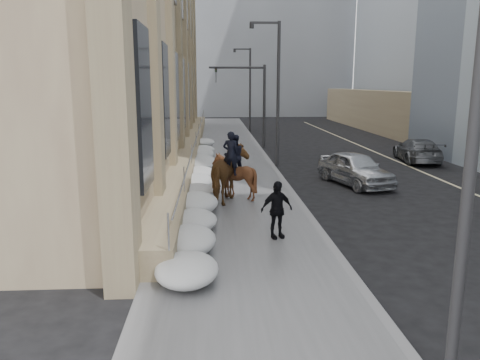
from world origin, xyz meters
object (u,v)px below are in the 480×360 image
at_px(car_silver, 355,168).
at_px(car_grey, 417,150).
at_px(mounted_horse_left, 229,173).
at_px(pedestrian, 277,210).
at_px(mounted_horse_right, 234,173).

height_order(car_silver, car_grey, car_silver).
bearing_deg(car_silver, mounted_horse_left, -167.27).
xyz_separation_m(pedestrian, car_grey, (10.48, 14.04, -0.28)).
bearing_deg(car_silver, pedestrian, -137.54).
relative_size(mounted_horse_right, car_grey, 0.52).
distance_m(pedestrian, car_silver, 9.13).
bearing_deg(car_silver, car_grey, 31.44).
bearing_deg(mounted_horse_left, car_silver, -137.18).
distance_m(pedestrian, car_grey, 17.52).
relative_size(mounted_horse_right, car_silver, 0.56).
height_order(pedestrian, car_silver, pedestrian).
relative_size(mounted_horse_left, car_silver, 0.61).
distance_m(mounted_horse_left, car_silver, 6.89).
height_order(mounted_horse_right, car_silver, mounted_horse_right).
height_order(mounted_horse_right, pedestrian, mounted_horse_right).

